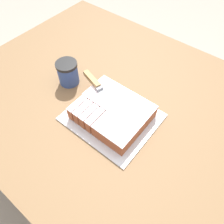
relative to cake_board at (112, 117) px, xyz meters
name	(u,v)px	position (x,y,z in m)	size (l,w,h in m)	color
ground_plane	(112,175)	(-0.07, 0.09, -0.95)	(8.00, 8.00, 0.00)	#9E9384
countertop	(112,147)	(-0.07, 0.09, -0.48)	(1.40, 1.10, 0.95)	brown
cake_board	(112,117)	(0.00, 0.00, 0.00)	(0.35, 0.30, 0.01)	silver
cake	(113,112)	(0.00, 0.00, 0.03)	(0.28, 0.23, 0.06)	#994C2D
knife	(96,85)	(-0.12, 0.05, 0.07)	(0.28, 0.11, 0.02)	silver
coffee_cup	(68,73)	(-0.28, 0.04, 0.05)	(0.10, 0.10, 0.11)	#334C8C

